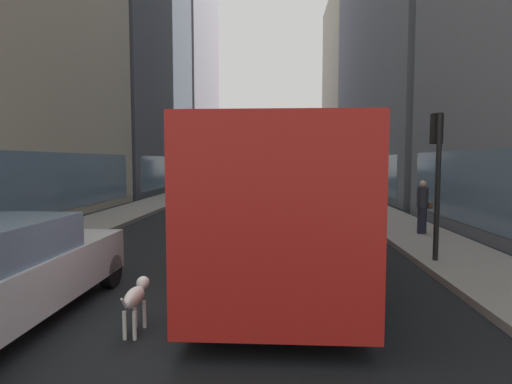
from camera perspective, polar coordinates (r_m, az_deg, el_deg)
ground_plane at (r=41.36m, az=1.41°, el=0.94°), size 120.00×120.00×0.00m
sidewalk_left at (r=41.91m, az=-6.40°, el=1.07°), size 2.40×110.00×0.15m
sidewalk_right at (r=41.57m, az=9.29°, el=1.01°), size 2.40×110.00×0.15m
building_left_far at (r=55.62m, az=-10.97°, el=15.06°), size 8.34×18.29×25.76m
building_right_far at (r=56.27m, az=14.44°, el=13.95°), size 8.18×18.43×23.96m
transit_bus at (r=10.46m, az=2.91°, el=0.62°), size 2.78×11.53×3.05m
car_yellow_taxi at (r=51.94m, az=4.86°, el=2.54°), size 1.95×4.73×1.62m
car_white_van at (r=25.44m, az=-6.01°, el=0.64°), size 1.70×4.20×1.62m
car_silver_sedan at (r=7.16m, az=-31.83°, el=-9.51°), size 1.78×4.71×1.62m
car_grey_wagon at (r=38.04m, az=3.07°, el=1.88°), size 1.88×4.22×1.62m
car_blue_hatchback at (r=42.88m, az=-0.13°, el=2.17°), size 1.76×4.41×1.62m
car_black_suv at (r=26.56m, az=6.50°, el=0.79°), size 1.85×3.98×1.62m
box_truck at (r=36.40m, az=-3.25°, el=3.10°), size 2.30×7.50×3.05m
dalmatian_dog at (r=6.31m, az=-16.33°, el=-13.79°), size 0.22×0.96×0.72m
pedestrian_with_handbag at (r=14.02m, az=22.15°, el=-1.89°), size 0.45×0.34×1.69m
traffic_light_near at (r=10.37m, az=23.86°, el=3.86°), size 0.24×0.41×3.40m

